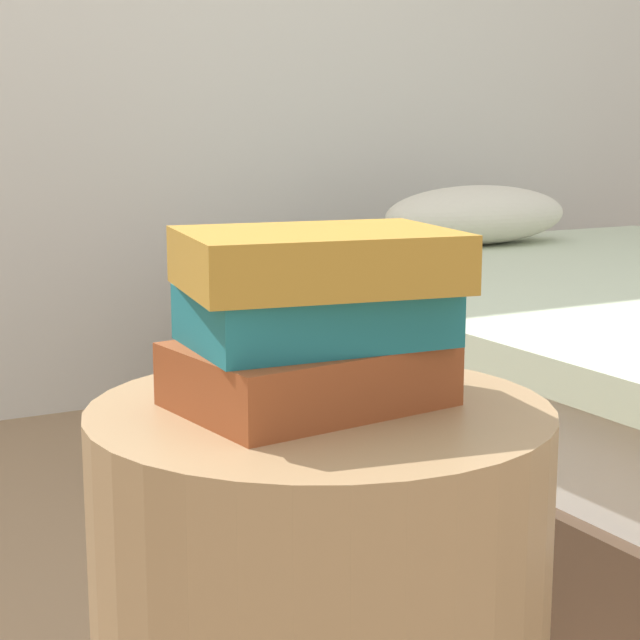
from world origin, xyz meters
TOP-DOWN VIEW (x-y plane):
  - book_rust at (-0.01, 0.01)m, footprint 0.26×0.20m
  - book_teal at (0.00, 0.01)m, footprint 0.25×0.17m
  - book_ochre at (0.00, 0.01)m, footprint 0.28×0.22m

SIDE VIEW (x-z plane):
  - book_rust at x=-0.01m, z-range 0.52..0.58m
  - book_teal at x=0.00m, z-range 0.58..0.64m
  - book_ochre at x=0.00m, z-range 0.64..0.69m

